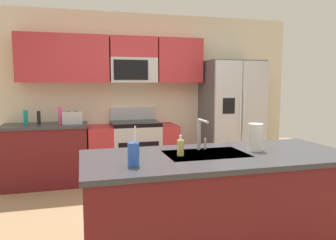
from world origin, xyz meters
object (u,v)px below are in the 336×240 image
Objects in this scene: sink_faucet at (201,131)px; soap_dispenser at (180,147)px; bottle_pink at (60,116)px; drink_cup_blue at (133,154)px; refrigerator at (231,118)px; bottle_teal at (26,117)px; paper_towel_roll at (255,137)px; toaster at (72,118)px; range_oven at (133,151)px; pepper_mill at (39,118)px.

soap_dispenser is (-0.24, -0.16, -0.10)m from sink_faucet.
bottle_pink is 2.71m from drink_cup_blue.
refrigerator reaches higher than drink_cup_blue.
bottle_teal is 0.87× the size of paper_towel_roll.
sink_faucet is at bearing -52.67° from bottle_teal.
toaster is 1.17× the size of paper_towel_roll.
drink_cup_blue is (-2.04, -2.62, 0.06)m from refrigerator.
sink_faucet reaches higher than range_oven.
bottle_pink is 2.59m from sink_faucet.
pepper_mill is at bearing 170.02° from bottle_pink.
bottle_pink is at bearing -179.29° from toaster.
bottle_pink reaches higher than pepper_mill.
bottle_teal is 0.74× the size of sink_faucet.
toaster is 2.87m from paper_towel_roll.
soap_dispenser is at bearing 29.05° from drink_cup_blue.
paper_towel_roll reaches higher than soap_dispenser.
range_oven is 6.55× the size of bottle_teal.
range_oven is 6.96× the size of pepper_mill.
paper_towel_roll is at bearing -73.93° from range_oven.
bottle_teal is (-1.54, 0.05, 0.56)m from range_oven.
drink_cup_blue is 1.15m from paper_towel_roll.
bottle_pink reaches higher than bottle_teal.
drink_cup_blue reaches higher than soap_dispenser.
refrigerator is at bearing 68.62° from paper_towel_roll.
sink_faucet reaches higher than bottle_teal.
refrigerator is 8.91× the size of bottle_teal.
refrigerator is 2.69m from bottle_pink.
bottle_pink is 2.62m from soap_dispenser.
bottle_pink is 0.89× the size of sink_faucet.
bottle_pink reaches higher than soap_dispenser.
soap_dispenser is (0.01, -2.45, 0.53)m from range_oven.
bottle_pink is at bearing 103.72° from drink_cup_blue.
pepper_mill is at bearing 130.26° from paper_towel_roll.
toaster is at bearing -176.64° from range_oven.
paper_towel_roll is (1.60, -2.38, 0.03)m from toaster.
refrigerator is 6.61× the size of toaster.
pepper_mill reaches higher than toaster.
paper_towel_roll reaches higher than pepper_mill.
sink_faucet is at bearing -59.74° from bottle_pink.
sink_faucet is (0.24, -2.29, 0.62)m from range_oven.
toaster reaches higher than soap_dispenser.
drink_cup_blue reaches higher than bottle_teal.
sink_faucet is 1.66× the size of soap_dispenser.
bottle_pink is (0.48, -0.10, 0.02)m from bottle_teal.
range_oven is 2.60m from paper_towel_roll.
refrigerator is 6.56× the size of sink_faucet.
sink_faucet is (1.14, -2.24, 0.08)m from toaster.
bottle_pink is (-0.17, -0.00, 0.04)m from toaster.
soap_dispenser is at bearing -124.22° from refrigerator.
pepper_mill is (-0.46, 0.05, 0.01)m from toaster.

